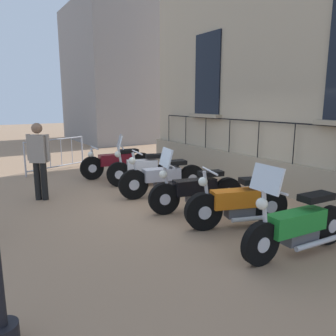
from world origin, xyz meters
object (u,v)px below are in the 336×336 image
motorcycle_white (143,169)px  motorcycle_black (196,190)px  motorcycle_maroon (118,163)px  motorcycle_orange (237,204)px  pedestrian_standing (39,157)px  motorcycle_silver (163,178)px  motorcycle_green (297,226)px  crowd_barrier (56,154)px

motorcycle_white → motorcycle_black: 2.44m
motorcycle_maroon → motorcycle_black: 3.72m
motorcycle_orange → pedestrian_standing: size_ratio=1.09×
motorcycle_silver → motorcycle_maroon: bearing=-87.5°
motorcycle_green → pedestrian_standing: bearing=-61.9°
motorcycle_silver → crowd_barrier: bearing=-71.3°
motorcycle_white → crowd_barrier: size_ratio=0.94×
motorcycle_white → pedestrian_standing: bearing=-0.7°
motorcycle_orange → pedestrian_standing: 4.46m
motorcycle_white → crowd_barrier: motorcycle_white is taller
motorcycle_silver → pedestrian_standing: 2.84m
motorcycle_black → pedestrian_standing: size_ratio=1.16×
motorcycle_white → motorcycle_orange: size_ratio=1.01×
motorcycle_green → crowd_barrier: size_ratio=1.02×
motorcycle_white → motorcycle_orange: motorcycle_white is taller
pedestrian_standing → motorcycle_white: bearing=179.3°
crowd_barrier → motorcycle_orange: bearing=103.0°
motorcycle_black → crowd_barrier: (1.45, -5.56, 0.14)m
motorcycle_maroon → motorcycle_white: motorcycle_white is taller
motorcycle_white → motorcycle_black: bearing=88.7°
crowd_barrier → pedestrian_standing: (1.07, 3.09, 0.43)m
motorcycle_silver → crowd_barrier: size_ratio=1.07×
motorcycle_silver → motorcycle_orange: motorcycle_silver is taller
motorcycle_green → motorcycle_maroon: bearing=-88.3°
motorcycle_maroon → motorcycle_green: (-0.18, 6.09, 0.00)m
motorcycle_black → motorcycle_green: bearing=91.6°
motorcycle_silver → motorcycle_orange: size_ratio=1.14×
motorcycle_maroon → motorcycle_green: bearing=91.7°
motorcycle_maroon → pedestrian_standing: (2.41, 1.25, 0.56)m
motorcycle_maroon → motorcycle_silver: motorcycle_silver is taller
motorcycle_maroon → motorcycle_silver: bearing=92.5°
motorcycle_orange → motorcycle_silver: bearing=-87.7°
pedestrian_standing → motorcycle_silver: bearing=154.7°
motorcycle_maroon → pedestrian_standing: size_ratio=1.27×
motorcycle_maroon → motorcycle_green: size_ratio=1.08×
motorcycle_silver → motorcycle_orange: 2.38m
motorcycle_orange → motorcycle_green: size_ratio=0.92×
motorcycle_white → motorcycle_green: bearing=90.1°
motorcycle_maroon → motorcycle_black: bearing=91.7°
motorcycle_maroon → pedestrian_standing: 2.77m
motorcycle_maroon → motorcycle_black: motorcycle_black is taller
motorcycle_silver → motorcycle_black: size_ratio=1.06×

